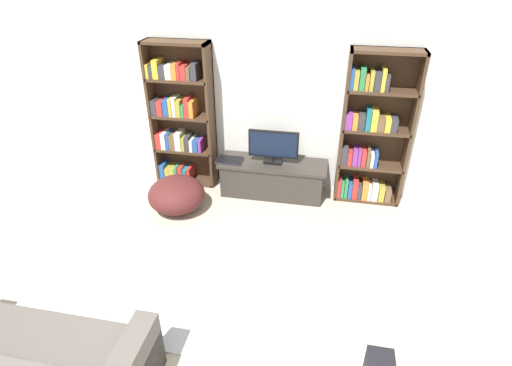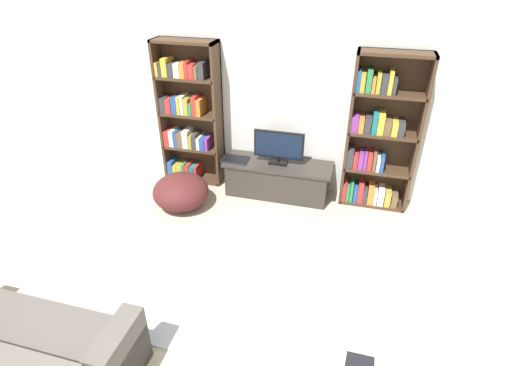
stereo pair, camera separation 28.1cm
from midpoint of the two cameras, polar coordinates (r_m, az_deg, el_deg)
wall_back at (r=5.25m, az=0.92°, el=12.58°), size 8.80×0.06×2.60m
bookshelf_left at (r=5.54m, az=-12.19°, el=9.12°), size 0.84×0.30×1.95m
bookshelf_right at (r=5.17m, az=14.62°, el=6.64°), size 0.84×0.30×1.95m
tv_stand at (r=5.39m, az=0.88°, el=0.71°), size 1.43×0.50×0.47m
television at (r=5.18m, az=0.94°, el=5.25°), size 0.65×0.16×0.45m
laptop at (r=5.33m, az=-5.30°, el=3.24°), size 0.35×0.24×0.03m
area_rug at (r=4.08m, az=-5.64°, el=-15.15°), size 2.04×1.55×0.02m
beanbag_ottoman at (r=5.19m, az=-12.80°, el=-1.65°), size 0.72×0.72×0.44m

